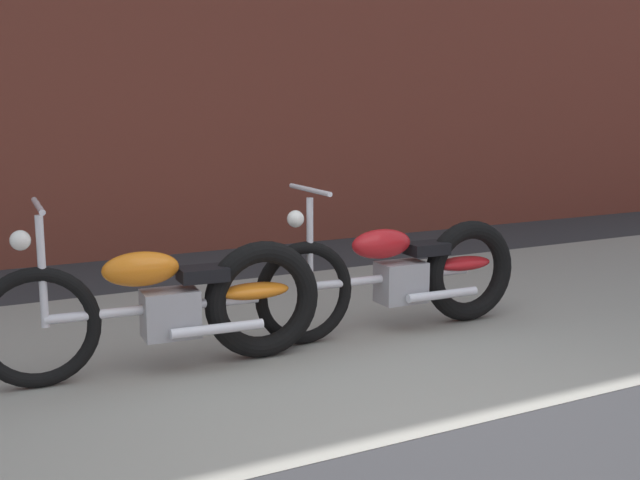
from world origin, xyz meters
name	(u,v)px	position (x,y,z in m)	size (l,w,h in m)	color
ground_plane	(434,435)	(0.00, 0.00, 0.00)	(80.00, 80.00, 0.00)	#2D2D30
sidewalk_slab	(278,338)	(0.00, 1.75, 0.00)	(36.00, 3.50, 0.01)	gray
motorcycle_orange	(183,303)	(-0.74, 1.47, 0.40)	(2.01, 0.58, 1.03)	black
motorcycle_red	(411,273)	(0.91, 1.52, 0.40)	(2.01, 0.58, 1.03)	black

